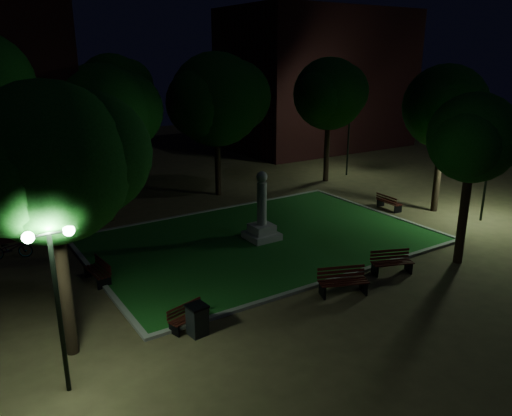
{
  "coord_description": "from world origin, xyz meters",
  "views": [
    {
      "loc": [
        -12.04,
        -16.0,
        8.3
      ],
      "look_at": [
        -0.97,
        1.0,
        1.99
      ],
      "focal_mm": 35.0,
      "sensor_mm": 36.0,
      "label": 1
    }
  ],
  "objects": [
    {
      "name": "trash_bin",
      "position": [
        -6.16,
        -3.67,
        0.51
      ],
      "size": [
        0.64,
        0.64,
        1.0
      ],
      "color": "black",
      "rests_on": "ground"
    },
    {
      "name": "bench_left_side",
      "position": [
        -7.6,
        1.73,
        0.4
      ],
      "size": [
        0.66,
        1.57,
        0.84
      ],
      "rotation": [
        0.0,
        0.0,
        -1.49
      ],
      "color": "black",
      "rests_on": "ground"
    },
    {
      "name": "lamppost_ne",
      "position": [
        12.27,
        9.5,
        3.21
      ],
      "size": [
        1.18,
        0.28,
        4.61
      ],
      "color": "black",
      "rests_on": "ground"
    },
    {
      "name": "ground",
      "position": [
        0.0,
        0.0,
        0.0
      ],
      "size": [
        80.0,
        80.0,
        0.0
      ],
      "primitive_type": "plane",
      "color": "#4F4128"
    },
    {
      "name": "tree_north_er",
      "position": [
        2.23,
        9.93,
        5.72
      ],
      "size": [
        6.66,
        5.44,
        8.44
      ],
      "color": "black",
      "rests_on": "ground"
    },
    {
      "name": "bench_near_left",
      "position": [
        -0.55,
        -4.06,
        0.46
      ],
      "size": [
        1.88,
        1.24,
        0.98
      ],
      "rotation": [
        0.0,
        0.0,
        -0.38
      ],
      "color": "black",
      "rests_on": "ground"
    },
    {
      "name": "tree_ne",
      "position": [
        10.03,
        9.04,
        5.78
      ],
      "size": [
        5.7,
        4.66,
        8.12
      ],
      "color": "black",
      "rests_on": "ground"
    },
    {
      "name": "lawn",
      "position": [
        0.0,
        2.0,
        0.04
      ],
      "size": [
        15.0,
        10.0,
        0.08
      ],
      "primitive_type": "cube",
      "color": "#175118",
      "rests_on": "ground"
    },
    {
      "name": "bench_west_near",
      "position": [
        -6.21,
        -3.1,
        0.35
      ],
      "size": [
        1.44,
        0.8,
        0.75
      ],
      "rotation": [
        0.0,
        0.0,
        0.25
      ],
      "color": "black",
      "rests_on": "ground"
    },
    {
      "name": "tree_far_north",
      "position": [
        -2.68,
        13.69,
        6.33
      ],
      "size": [
        4.84,
        3.95,
        8.32
      ],
      "color": "black",
      "rests_on": "ground"
    },
    {
      "name": "lamppost_sw",
      "position": [
        -10.14,
        -4.25,
        3.1
      ],
      "size": [
        1.18,
        0.28,
        4.43
      ],
      "color": "black",
      "rests_on": "ground"
    },
    {
      "name": "monument",
      "position": [
        0.0,
        2.0,
        0.96
      ],
      "size": [
        1.4,
        1.4,
        3.2
      ],
      "color": "gray",
      "rests_on": "lawn"
    },
    {
      "name": "bench_near_right",
      "position": [
        2.3,
        -3.75,
        0.42
      ],
      "size": [
        1.73,
        1.13,
        0.9
      ],
      "rotation": [
        0.0,
        0.0,
        -0.38
      ],
      "color": "black",
      "rests_on": "ground"
    },
    {
      "name": "tree_west",
      "position": [
        -9.54,
        -2.56,
        5.58
      ],
      "size": [
        5.24,
        4.28,
        7.73
      ],
      "color": "black",
      "rests_on": "ground"
    },
    {
      "name": "tree_north_wl",
      "position": [
        -4.85,
        8.63,
        5.47
      ],
      "size": [
        5.94,
        4.85,
        7.9
      ],
      "color": "black",
      "rests_on": "ground"
    },
    {
      "name": "lawn_kerb",
      "position": [
        0.0,
        2.0,
        0.06
      ],
      "size": [
        15.4,
        10.4,
        0.12
      ],
      "color": "slate",
      "rests_on": "ground"
    },
    {
      "name": "bench_right_side",
      "position": [
        8.49,
        2.1,
        0.4
      ],
      "size": [
        0.63,
        1.57,
        0.85
      ],
      "rotation": [
        0.0,
        0.0,
        1.51
      ],
      "color": "black",
      "rests_on": "ground"
    },
    {
      "name": "tree_east",
      "position": [
        10.57,
        0.59,
        5.64
      ],
      "size": [
        5.34,
        4.36,
        7.83
      ],
      "color": "black",
      "rests_on": "ground"
    },
    {
      "name": "tree_se",
      "position": [
        5.5,
        -4.56,
        5.17
      ],
      "size": [
        4.28,
        3.49,
        6.93
      ],
      "color": "black",
      "rests_on": "ground"
    },
    {
      "name": "building_far",
      "position": [
        18.0,
        20.0,
        6.0
      ],
      "size": [
        16.0,
        10.0,
        12.0
      ],
      "primitive_type": "cube",
      "color": "#441918",
      "rests_on": "ground"
    },
    {
      "name": "lamppost_se",
      "position": [
        11.14,
        -1.8,
        2.8
      ],
      "size": [
        1.18,
        0.28,
        3.94
      ],
      "color": "black",
      "rests_on": "ground"
    },
    {
      "name": "bicycle",
      "position": [
        -10.05,
        5.98,
        0.45
      ],
      "size": [
        1.8,
        1.04,
        0.89
      ],
      "primitive_type": "imported",
      "rotation": [
        0.0,
        0.0,
        1.29
      ],
      "color": "black",
      "rests_on": "ground"
    }
  ]
}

